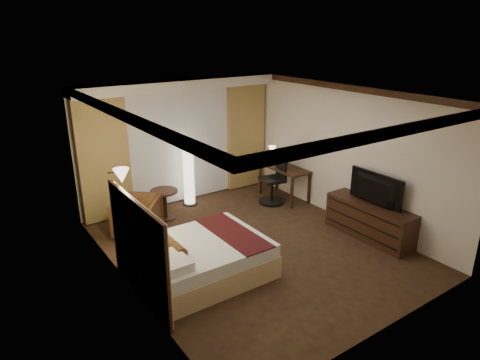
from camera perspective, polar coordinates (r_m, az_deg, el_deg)
floor at (r=7.74m, az=1.71°, el=-8.87°), size 4.50×5.50×0.01m
ceiling at (r=6.87m, az=1.94°, el=11.32°), size 4.50×5.50×0.01m
back_wall at (r=9.45m, az=-8.19°, el=5.09°), size 4.50×0.02×2.70m
left_wall at (r=6.20m, az=-15.16°, el=-3.28°), size 0.02×5.50×2.70m
right_wall at (r=8.66m, az=13.89°, el=3.38°), size 0.02×5.50×2.70m
crown_molding at (r=6.88m, az=1.94°, el=10.83°), size 4.50×5.50×0.12m
soffit at (r=8.99m, az=-7.84°, el=12.50°), size 4.50×0.50×0.20m
curtain_sheer at (r=9.40m, az=-7.94°, el=4.40°), size 2.48×0.04×2.45m
curtain_left_drape at (r=8.75m, az=-17.70°, el=2.48°), size 1.00×0.14×2.45m
curtain_right_drape at (r=10.21m, az=0.76°, el=5.80°), size 1.00×0.14×2.45m
wall_sconce at (r=6.58m, az=-15.52°, el=0.55°), size 0.24×0.24×0.24m
bed at (r=6.81m, az=-5.12°, el=-10.44°), size 1.97×1.53×0.58m
headboard at (r=6.23m, az=-13.29°, el=-9.14°), size 0.12×1.83×1.50m
armchair at (r=8.22m, az=-13.55°, el=-4.51°), size 1.08×1.07×0.81m
side_table at (r=8.83m, az=-10.02°, el=-3.23°), size 0.56×0.56×0.61m
floor_lamp at (r=9.30m, az=-6.86°, el=0.96°), size 0.31×0.31×1.47m
desk at (r=9.74m, az=5.89°, el=-0.37°), size 0.55×1.21×0.75m
desk_lamp at (r=9.90m, az=4.29°, el=3.33°), size 0.18×0.18×0.34m
office_chair at (r=9.39m, az=4.32°, el=0.31°), size 0.68×0.68×1.18m
dresser at (r=8.28m, az=16.88°, el=-5.18°), size 0.50×1.72×0.67m
television at (r=8.02m, az=17.20°, el=-0.97°), size 0.65×1.12×0.15m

